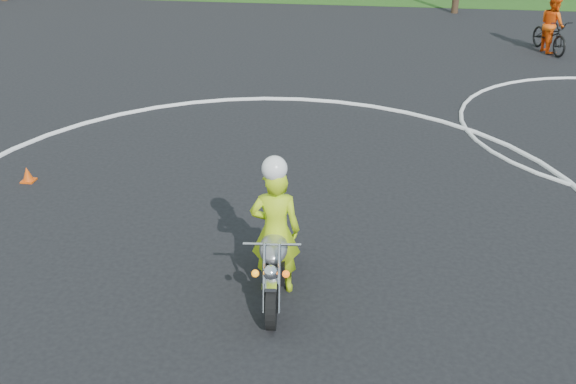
# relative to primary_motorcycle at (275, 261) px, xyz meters

# --- Properties ---
(ground) EXTENTS (120.00, 120.00, 0.00)m
(ground) POSITION_rel_primary_motorcycle_xyz_m (-0.67, -0.53, -0.55)
(ground) COLOR black
(ground) RESTS_ON ground
(course_markings) EXTENTS (19.05, 19.05, 0.12)m
(course_markings) POSITION_rel_primary_motorcycle_xyz_m (1.50, 3.82, -0.54)
(course_markings) COLOR silver
(course_markings) RESTS_ON ground
(primary_motorcycle) EXTENTS (0.75, 2.14, 1.12)m
(primary_motorcycle) POSITION_rel_primary_motorcycle_xyz_m (0.00, 0.00, 0.00)
(primary_motorcycle) COLOR black
(primary_motorcycle) RESTS_ON ground
(rider_primary_grp) EXTENTS (0.73, 0.52, 2.09)m
(rider_primary_grp) POSITION_rel_primary_motorcycle_xyz_m (-0.01, 0.14, 0.46)
(rider_primary_grp) COLOR #B5DB17
(rider_primary_grp) RESTS_ON ground
(rider_second_grp) EXTENTS (1.26, 2.17, 1.97)m
(rider_second_grp) POSITION_rel_primary_motorcycle_xyz_m (6.77, 14.44, 0.15)
(rider_second_grp) COLOR black
(rider_second_grp) RESTS_ON ground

